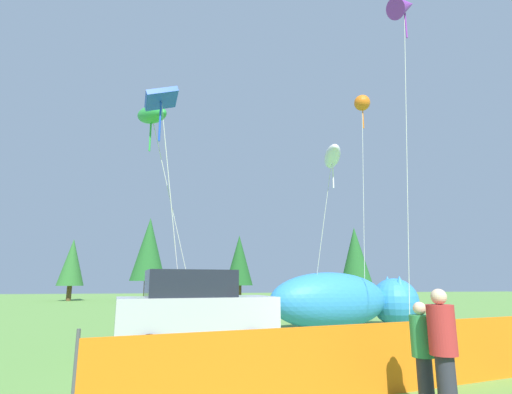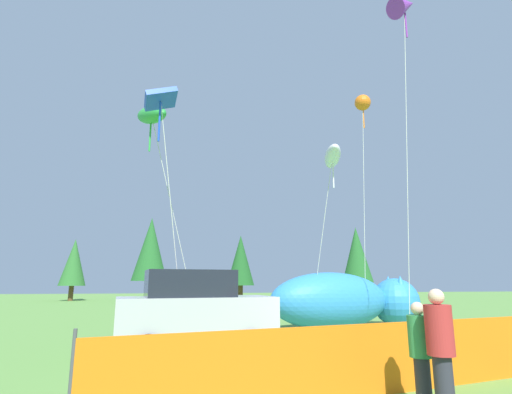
% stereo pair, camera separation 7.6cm
% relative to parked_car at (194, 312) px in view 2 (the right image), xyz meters
% --- Properties ---
extents(ground_plane, '(120.00, 120.00, 0.00)m').
position_rel_parked_car_xyz_m(ground_plane, '(3.67, -1.82, -1.07)').
color(ground_plane, '#609342').
extents(parked_car, '(4.41, 2.47, 2.19)m').
position_rel_parked_car_xyz_m(parked_car, '(0.00, 0.00, 0.00)').
color(parked_car, '#B7BCC1').
rests_on(parked_car, ground).
extents(inflatable_cat, '(7.13, 3.36, 2.26)m').
position_rel_parked_car_xyz_m(inflatable_cat, '(6.31, 4.56, -0.03)').
color(inflatable_cat, '#338CD8').
rests_on(inflatable_cat, ground).
extents(safety_fence, '(9.47, 2.11, 1.29)m').
position_rel_parked_car_xyz_m(safety_fence, '(2.97, -4.66, -0.49)').
color(safety_fence, orange).
rests_on(safety_fence, ground).
extents(spectator_in_red_shirt, '(0.39, 0.39, 1.77)m').
position_rel_parked_car_xyz_m(spectator_in_red_shirt, '(3.28, -5.95, -0.10)').
color(spectator_in_red_shirt, '#2D2D38').
rests_on(spectator_in_red_shirt, ground).
extents(spectator_in_yellow_shirt, '(0.34, 0.34, 1.57)m').
position_rel_parked_car_xyz_m(spectator_in_yellow_shirt, '(3.23, -5.51, -0.22)').
color(spectator_in_yellow_shirt, '#2D2D38').
rests_on(spectator_in_yellow_shirt, ground).
extents(kite_blue_box, '(1.48, 1.52, 7.37)m').
position_rel_parked_car_xyz_m(kite_blue_box, '(-1.16, -0.27, 5.90)').
color(kite_blue_box, silver).
rests_on(kite_blue_box, ground).
extents(kite_orange_flower, '(0.90, 0.76, 10.69)m').
position_rel_parked_car_xyz_m(kite_orange_flower, '(7.91, 5.12, 9.16)').
color(kite_orange_flower, silver).
rests_on(kite_orange_flower, ground).
extents(kite_green_fish, '(2.78, 2.15, 8.09)m').
position_rel_parked_car_xyz_m(kite_green_fish, '(-1.58, 1.79, 6.36)').
color(kite_green_fish, silver).
rests_on(kite_green_fish, ground).
extents(kite_white_ghost, '(1.41, 2.33, 7.24)m').
position_rel_parked_car_xyz_m(kite_white_ghost, '(5.46, 3.16, 5.74)').
color(kite_white_ghost, silver).
rests_on(kite_white_ghost, ground).
extents(kite_purple_delta, '(1.57, 1.17, 12.45)m').
position_rel_parked_car_xyz_m(kite_purple_delta, '(7.32, 0.24, 10.69)').
color(kite_purple_delta, silver).
rests_on(kite_purple_delta, ground).
extents(horizon_tree_east, '(3.18, 3.18, 7.58)m').
position_rel_parked_car_xyz_m(horizon_tree_east, '(18.01, 28.38, 3.59)').
color(horizon_tree_east, brown).
rests_on(horizon_tree_east, ground).
extents(horizon_tree_west, '(3.44, 3.44, 8.22)m').
position_rel_parked_car_xyz_m(horizon_tree_west, '(-3.31, 29.92, 3.97)').
color(horizon_tree_west, brown).
rests_on(horizon_tree_west, ground).
extents(horizon_tree_mid, '(2.69, 2.69, 6.42)m').
position_rel_parked_car_xyz_m(horizon_tree_mid, '(5.54, 28.13, 2.87)').
color(horizon_tree_mid, brown).
rests_on(horizon_tree_mid, ground).
extents(horizon_tree_northeast, '(2.60, 2.60, 6.21)m').
position_rel_parked_car_xyz_m(horizon_tree_northeast, '(-11.06, 32.71, 2.74)').
color(horizon_tree_northeast, brown).
rests_on(horizon_tree_northeast, ground).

